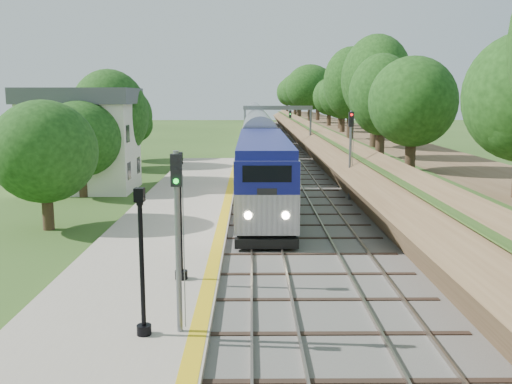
{
  "coord_description": "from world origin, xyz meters",
  "views": [
    {
      "loc": [
        -0.73,
        -14.69,
        7.45
      ],
      "look_at": [
        -0.5,
        12.64,
        2.8
      ],
      "focal_mm": 40.0,
      "sensor_mm": 36.0,
      "label": 1
    }
  ],
  "objects_px": {
    "station_building": "(82,139)",
    "signal_gantry": "(278,117)",
    "lamppost_far": "(180,223)",
    "lamppost_mid": "(142,271)",
    "signal_platform": "(177,222)",
    "train": "(256,129)",
    "signal_farside": "(350,146)"
  },
  "relations": [
    {
      "from": "signal_gantry",
      "to": "signal_platform",
      "type": "xyz_separation_m",
      "value": [
        -5.37,
        -53.32,
        -1.06
      ]
    },
    {
      "from": "train",
      "to": "lamppost_mid",
      "type": "xyz_separation_m",
      "value": [
        -3.94,
        -71.67,
        0.02
      ]
    },
    {
      "from": "signal_gantry",
      "to": "train",
      "type": "distance_m",
      "value": 18.44
    },
    {
      "from": "signal_farside",
      "to": "lamppost_mid",
      "type": "bearing_deg",
      "value": -113.32
    },
    {
      "from": "lamppost_mid",
      "to": "signal_platform",
      "type": "xyz_separation_m",
      "value": [
        1.04,
        0.24,
        1.39
      ]
    },
    {
      "from": "station_building",
      "to": "signal_platform",
      "type": "xyz_separation_m",
      "value": [
        11.1,
        -28.33,
        -0.33
      ]
    },
    {
      "from": "lamppost_far",
      "to": "lamppost_mid",
      "type": "bearing_deg",
      "value": -95.22
    },
    {
      "from": "signal_platform",
      "to": "signal_farside",
      "type": "xyz_separation_m",
      "value": [
        9.1,
        23.29,
        0.2
      ]
    },
    {
      "from": "station_building",
      "to": "lamppost_mid",
      "type": "xyz_separation_m",
      "value": [
        10.06,
        -28.57,
        -1.72
      ]
    },
    {
      "from": "signal_gantry",
      "to": "signal_platform",
      "type": "relative_size",
      "value": 1.53
    },
    {
      "from": "station_building",
      "to": "signal_gantry",
      "type": "distance_m",
      "value": 29.94
    },
    {
      "from": "train",
      "to": "signal_platform",
      "type": "relative_size",
      "value": 22.84
    },
    {
      "from": "signal_gantry",
      "to": "train",
      "type": "bearing_deg",
      "value": 97.77
    },
    {
      "from": "signal_gantry",
      "to": "lamppost_mid",
      "type": "bearing_deg",
      "value": -96.83
    },
    {
      "from": "lamppost_mid",
      "to": "signal_farside",
      "type": "distance_m",
      "value": 25.67
    },
    {
      "from": "station_building",
      "to": "lamppost_far",
      "type": "relative_size",
      "value": 1.74
    },
    {
      "from": "signal_platform",
      "to": "signal_farside",
      "type": "bearing_deg",
      "value": 68.66
    },
    {
      "from": "signal_gantry",
      "to": "signal_farside",
      "type": "height_order",
      "value": "signal_farside"
    },
    {
      "from": "station_building",
      "to": "lamppost_mid",
      "type": "distance_m",
      "value": 30.34
    },
    {
      "from": "signal_platform",
      "to": "station_building",
      "type": "bearing_deg",
      "value": 111.39
    },
    {
      "from": "signal_gantry",
      "to": "signal_farside",
      "type": "bearing_deg",
      "value": -82.92
    },
    {
      "from": "lamppost_mid",
      "to": "signal_gantry",
      "type": "bearing_deg",
      "value": 83.17
    },
    {
      "from": "signal_gantry",
      "to": "signal_platform",
      "type": "height_order",
      "value": "signal_gantry"
    },
    {
      "from": "train",
      "to": "lamppost_far",
      "type": "xyz_separation_m",
      "value": [
        -3.46,
        -66.44,
        0.24
      ]
    },
    {
      "from": "station_building",
      "to": "signal_farside",
      "type": "xyz_separation_m",
      "value": [
        20.2,
        -5.04,
        -0.13
      ]
    },
    {
      "from": "lamppost_mid",
      "to": "signal_platform",
      "type": "height_order",
      "value": "signal_platform"
    },
    {
      "from": "station_building",
      "to": "train",
      "type": "xyz_separation_m",
      "value": [
        14.0,
        43.1,
        -1.74
      ]
    },
    {
      "from": "signal_gantry",
      "to": "lamppost_far",
      "type": "bearing_deg",
      "value": -97.0
    },
    {
      "from": "lamppost_far",
      "to": "signal_farside",
      "type": "bearing_deg",
      "value": 62.16
    },
    {
      "from": "signal_gantry",
      "to": "lamppost_mid",
      "type": "relative_size",
      "value": 1.89
    },
    {
      "from": "signal_gantry",
      "to": "lamppost_mid",
      "type": "height_order",
      "value": "signal_gantry"
    },
    {
      "from": "train",
      "to": "lamppost_far",
      "type": "height_order",
      "value": "lamppost_far"
    }
  ]
}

